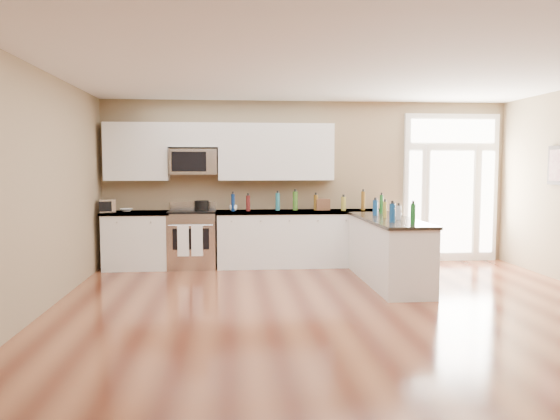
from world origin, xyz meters
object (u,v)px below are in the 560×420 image
Objects in this scene: peninsula_cabinet at (388,253)px; toaster_oven at (107,206)px; kitchen_range at (192,239)px; stockpot at (202,205)px.

toaster_oven is (-4.25, 1.34, 0.61)m from peninsula_cabinet.
kitchen_range is 0.59m from stockpot.
stockpot is (0.16, -0.02, 0.56)m from kitchen_range.
peninsula_cabinet is at bearing -27.50° from stockpot.
peninsula_cabinet is 3.15m from stockpot.
stockpot is at bearing 152.50° from peninsula_cabinet.
kitchen_range is 4.31× the size of toaster_oven.
peninsula_cabinet is 9.26× the size of toaster_oven.
toaster_oven reaches higher than kitchen_range.
stockpot is at bearing -16.78° from toaster_oven.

